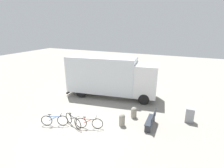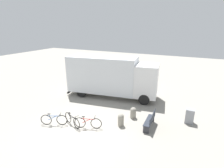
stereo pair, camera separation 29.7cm
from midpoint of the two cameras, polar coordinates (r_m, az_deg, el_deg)
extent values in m
plane|color=gray|center=(10.60, -11.91, -15.06)|extent=(60.00, 60.00, 0.00)
cube|color=silver|center=(14.84, -3.86, 3.29)|extent=(5.96, 3.04, 2.97)
cube|color=silver|center=(14.14, 10.47, 1.29)|extent=(2.01, 2.37, 2.53)
cube|color=black|center=(16.51, -13.27, -1.69)|extent=(0.41, 2.10, 0.16)
cylinder|color=black|center=(15.44, 10.56, -2.18)|extent=(0.87, 0.40, 0.84)
cylinder|color=black|center=(13.68, 9.76, -4.90)|extent=(0.87, 0.40, 0.84)
cylinder|color=black|center=(16.68, -7.74, -0.45)|extent=(0.87, 0.40, 0.84)
cylinder|color=black|center=(15.07, -10.59, -2.72)|extent=(0.87, 0.40, 0.84)
cube|color=#282D38|center=(10.86, 11.58, -11.41)|extent=(0.43, 1.53, 0.04)
cube|color=#282D38|center=(10.73, 12.63, -10.49)|extent=(0.07, 1.52, 0.50)
cube|color=#2D2D33|center=(10.38, 10.66, -14.36)|extent=(0.34, 0.06, 0.43)
cube|color=#2D2D33|center=(11.59, 12.25, -10.74)|extent=(0.34, 0.06, 0.43)
torus|color=black|center=(11.54, -21.25, -11.07)|extent=(0.64, 0.32, 0.68)
torus|color=black|center=(11.23, -16.55, -11.39)|extent=(0.64, 0.32, 0.68)
cylinder|color=#1E4C9E|center=(11.25, -19.08, -10.04)|extent=(0.77, 0.37, 0.04)
cylinder|color=#1E4C9E|center=(11.34, -19.36, -10.59)|extent=(0.52, 0.26, 0.32)
cylinder|color=#1E4C9E|center=(11.32, -20.40, -9.72)|extent=(0.03, 0.03, 0.11)
ellipsoid|color=black|center=(11.28, -20.44, -9.38)|extent=(0.24, 0.17, 0.05)
cylinder|color=black|center=(11.09, -17.08, -9.84)|extent=(0.03, 0.03, 0.14)
cylinder|color=black|center=(11.06, -17.11, -9.51)|extent=(0.20, 0.41, 0.02)
torus|color=black|center=(11.42, -14.64, -10.68)|extent=(0.65, 0.29, 0.68)
torus|color=black|center=(10.69, -11.94, -12.62)|extent=(0.65, 0.29, 0.68)
cylinder|color=black|center=(10.92, -13.45, -10.40)|extent=(0.78, 0.33, 0.04)
cylinder|color=black|center=(11.04, -13.60, -10.84)|extent=(0.53, 0.23, 0.32)
cylinder|color=black|center=(11.10, -14.20, -9.64)|extent=(0.03, 0.03, 0.11)
ellipsoid|color=black|center=(11.07, -14.23, -9.29)|extent=(0.24, 0.16, 0.05)
cylinder|color=black|center=(10.57, -12.28, -10.89)|extent=(0.03, 0.03, 0.14)
cylinder|color=black|center=(10.54, -12.31, -10.55)|extent=(0.18, 0.42, 0.02)
torus|color=black|center=(10.74, -10.83, -12.39)|extent=(0.65, 0.27, 0.68)
torus|color=black|center=(10.54, -5.61, -12.76)|extent=(0.65, 0.27, 0.68)
cylinder|color=red|center=(10.49, -8.32, -11.33)|extent=(0.79, 0.31, 0.04)
cylinder|color=red|center=(10.57, -8.68, -11.89)|extent=(0.53, 0.22, 0.32)
cylinder|color=red|center=(10.52, -9.77, -10.96)|extent=(0.03, 0.03, 0.11)
ellipsoid|color=black|center=(10.49, -9.79, -10.60)|extent=(0.24, 0.16, 0.05)
cylinder|color=black|center=(10.38, -6.07, -11.13)|extent=(0.03, 0.03, 0.14)
cylinder|color=black|center=(10.34, -6.09, -10.79)|extent=(0.17, 0.42, 0.02)
cylinder|color=gray|center=(10.82, 2.46, -12.00)|extent=(0.36, 0.36, 0.61)
sphere|color=gray|center=(10.67, 2.48, -10.59)|extent=(0.38, 0.38, 0.38)
cylinder|color=gray|center=(11.75, 6.40, -9.62)|extent=(0.37, 0.37, 0.55)
sphere|color=gray|center=(11.63, 6.44, -8.42)|extent=(0.39, 0.39, 0.39)
cube|color=gray|center=(12.07, 23.40, -9.33)|extent=(0.50, 0.42, 0.93)
camera|label=1|loc=(0.15, -90.67, -0.22)|focal=28.00mm
camera|label=2|loc=(0.15, 89.33, 0.22)|focal=28.00mm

